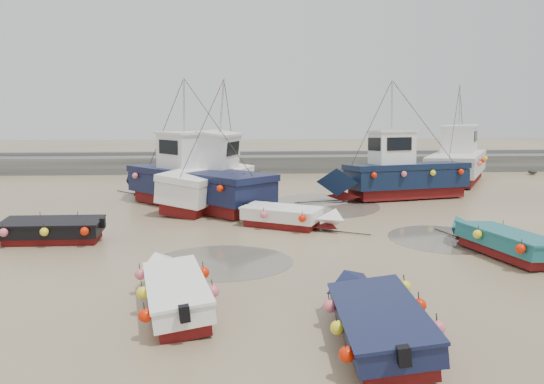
{
  "coord_description": "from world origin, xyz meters",
  "views": [
    {
      "loc": [
        -2.08,
        -17.26,
        4.98
      ],
      "look_at": [
        -0.75,
        4.36,
        1.4
      ],
      "focal_mm": 35.0,
      "sensor_mm": 36.0,
      "label": 1
    }
  ],
  "objects": [
    {
      "name": "puddle_c",
      "position": [
        -10.0,
        4.27,
        0.0
      ],
      "size": [
        4.4,
        4.4,
        0.01
      ],
      "primitive_type": "cylinder",
      "color": "#5E584A",
      "rests_on": "ground"
    },
    {
      "name": "seawall",
      "position": [
        0.05,
        21.99,
        0.63
      ],
      "size": [
        60.0,
        4.92,
        1.5
      ],
      "color": "slate",
      "rests_on": "ground"
    },
    {
      "name": "puddle_a",
      "position": [
        -2.69,
        -0.82,
        0.0
      ],
      "size": [
        4.62,
        4.62,
        0.01
      ],
      "primitive_type": "cylinder",
      "color": "#5E584A",
      "rests_on": "ground"
    },
    {
      "name": "cabin_boat_2",
      "position": [
        6.27,
        10.27,
        1.36
      ],
      "size": [
        9.58,
        3.89,
        6.22
      ],
      "rotation": [
        0.0,
        0.0,
        1.78
      ],
      "color": "maroon",
      "rests_on": "ground"
    },
    {
      "name": "dinghy_1",
      "position": [
        0.88,
        -6.64,
        0.55
      ],
      "size": [
        2.26,
        6.07,
        1.43
      ],
      "rotation": [
        0.0,
        0.0,
        -0.04
      ],
      "color": "maroon",
      "rests_on": "ground"
    },
    {
      "name": "cabin_boat_3",
      "position": [
        12.29,
        16.53,
        1.34
      ],
      "size": [
        6.65,
        9.5,
        6.22
      ],
      "rotation": [
        0.0,
        0.0,
        -0.53
      ],
      "color": "maroon",
      "rests_on": "ground"
    },
    {
      "name": "person",
      "position": [
        -1.94,
        6.83,
        0.0
      ],
      "size": [
        0.82,
        0.78,
        1.88
      ],
      "primitive_type": "imported",
      "rotation": [
        0.0,
        0.0,
        3.82
      ],
      "color": "#191D33",
      "rests_on": "ground"
    },
    {
      "name": "ground",
      "position": [
        0.0,
        0.0,
        0.0
      ],
      "size": [
        120.0,
        120.0,
        0.0
      ],
      "primitive_type": "plane",
      "color": "tan",
      "rests_on": "ground"
    },
    {
      "name": "dinghy_4",
      "position": [
        -9.29,
        2.05,
        0.55
      ],
      "size": [
        5.88,
        1.91,
        1.43
      ],
      "rotation": [
        0.0,
        0.0,
        1.57
      ],
      "color": "maroon",
      "rests_on": "ground"
    },
    {
      "name": "puddle_b",
      "position": [
        5.5,
        1.67,
        0.0
      ],
      "size": [
        4.01,
        4.01,
        0.01
      ],
      "primitive_type": "cylinder",
      "color": "#5E584A",
      "rests_on": "ground"
    },
    {
      "name": "puddle_d",
      "position": [
        2.14,
        8.73,
        0.0
      ],
      "size": [
        5.51,
        5.51,
        0.01
      ],
      "primitive_type": "cylinder",
      "color": "#5E584A",
      "rests_on": "ground"
    },
    {
      "name": "dinghy_5",
      "position": [
        -0.05,
        3.83,
        0.56
      ],
      "size": [
        5.08,
        3.27,
        1.43
      ],
      "rotation": [
        0.0,
        0.0,
        -2.06
      ],
      "color": "maroon",
      "rests_on": "ground"
    },
    {
      "name": "cabin_boat_1",
      "position": [
        -3.49,
        9.16,
        1.36
      ],
      "size": [
        5.02,
        9.25,
        6.22
      ],
      "rotation": [
        0.0,
        0.0,
        -0.4
      ],
      "color": "maroon",
      "rests_on": "ground"
    },
    {
      "name": "cabin_boat_0",
      "position": [
        -4.54,
        8.87,
        1.3
      ],
      "size": [
        8.94,
        8.92,
        6.22
      ],
      "rotation": [
        0.0,
        0.0,
        0.79
      ],
      "color": "maroon",
      "rests_on": "ground"
    },
    {
      "name": "dinghy_2",
      "position": [
        6.68,
        -0.46,
        0.55
      ],
      "size": [
        2.72,
        5.89,
        1.43
      ],
      "rotation": [
        0.0,
        0.0,
        0.26
      ],
      "color": "maroon",
      "rests_on": "ground"
    },
    {
      "name": "dinghy_0",
      "position": [
        -3.68,
        -4.58,
        0.55
      ],
      "size": [
        2.29,
        5.91,
        1.43
      ],
      "rotation": [
        0.0,
        0.0,
        0.21
      ],
      "color": "maroon",
      "rests_on": "ground"
    }
  ]
}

